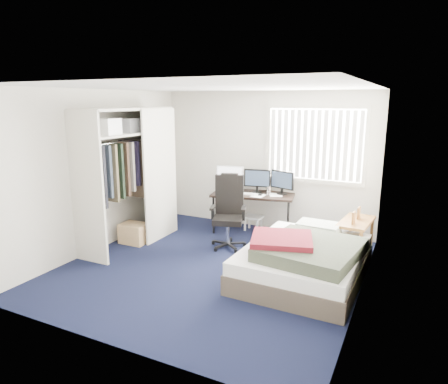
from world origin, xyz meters
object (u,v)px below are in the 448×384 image
at_px(desk, 254,191).
at_px(nightstand, 356,225).
at_px(bed, 304,259).
at_px(office_chair, 229,219).

relative_size(desk, nightstand, 1.79).
distance_m(desk, nightstand, 1.90).
relative_size(desk, bed, 0.76).
bearing_deg(nightstand, desk, 166.87).
xyz_separation_m(desk, office_chair, (-0.09, -0.86, -0.29)).
height_order(desk, nightstand, desk).
height_order(office_chair, nightstand, office_chair).
xyz_separation_m(office_chair, bed, (1.44, -0.70, -0.17)).
relative_size(office_chair, nightstand, 1.37).
distance_m(desk, office_chair, 0.91).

